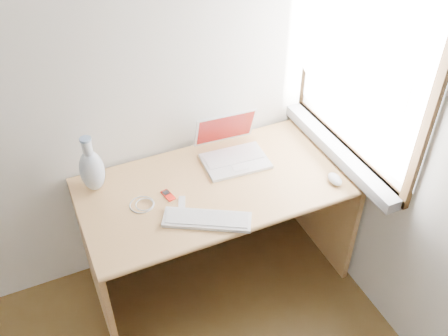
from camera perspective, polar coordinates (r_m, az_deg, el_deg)
name	(u,v)px	position (r m, az deg, el deg)	size (l,w,h in m)	color
window	(357,66)	(2.47, 14.91, 11.16)	(0.11, 0.99, 1.10)	white
desk	(212,203)	(2.72, -1.43, -4.02)	(1.39, 0.69, 0.73)	tan
laptop	(232,150)	(2.65, 0.91, 2.09)	(0.35, 0.30, 0.23)	white
external_keyboard	(207,219)	(2.32, -1.95, -5.90)	(0.42, 0.31, 0.02)	white
mouse	(335,179)	(2.58, 12.56, -1.25)	(0.06, 0.10, 0.04)	white
ipod	(168,195)	(2.47, -6.40, -3.11)	(0.06, 0.09, 0.01)	red
cable_coil	(142,205)	(2.44, -9.36, -4.14)	(0.12, 0.12, 0.01)	white
remote	(182,202)	(2.42, -4.84, -3.93)	(0.03, 0.09, 0.01)	white
vase	(92,169)	(2.50, -14.87, -0.12)	(0.12, 0.12, 0.31)	silver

